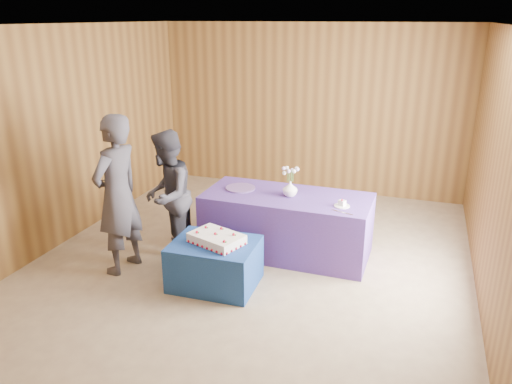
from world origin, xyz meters
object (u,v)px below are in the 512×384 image
at_px(vase, 290,189).
at_px(sheet_cake, 217,238).
at_px(cake_table, 215,264).
at_px(serving_table, 287,224).
at_px(guest_left, 117,195).
at_px(guest_right, 167,195).

bearing_deg(vase, sheet_cake, -118.01).
relative_size(sheet_cake, vase, 3.62).
height_order(cake_table, serving_table, serving_table).
distance_m(cake_table, guest_left, 1.33).
bearing_deg(cake_table, guest_left, 178.37).
distance_m(sheet_cake, guest_right, 0.98).
bearing_deg(cake_table, serving_table, 61.40).
distance_m(serving_table, vase, 0.47).
height_order(sheet_cake, guest_left, guest_left).
bearing_deg(sheet_cake, serving_table, 83.78).
height_order(sheet_cake, vase, vase).
bearing_deg(serving_table, sheet_cake, -115.18).
bearing_deg(vase, guest_right, -158.93).
xyz_separation_m(guest_left, guest_right, (0.35, 0.49, -0.13)).
relative_size(vase, guest_left, 0.10).
relative_size(sheet_cake, guest_right, 0.43).
distance_m(vase, guest_left, 1.99).
bearing_deg(serving_table, cake_table, -116.04).
xyz_separation_m(cake_table, guest_left, (-1.15, -0.00, 0.66)).
bearing_deg(cake_table, sheet_cake, 22.85).
bearing_deg(guest_left, guest_right, 152.54).
bearing_deg(guest_left, vase, 128.78).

